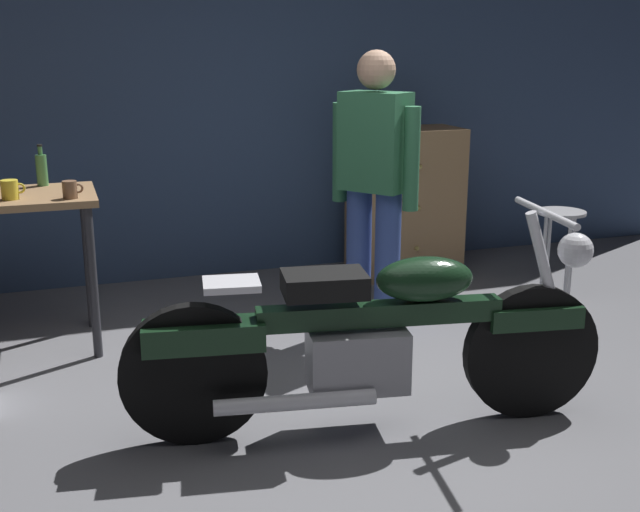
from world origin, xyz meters
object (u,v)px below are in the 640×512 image
Objects in this scene: bottle at (42,169)px; wooden_dresser at (405,202)px; motorcycle at (372,336)px; person_standing at (374,182)px; mug_yellow_tall at (10,190)px; shop_stool at (560,232)px; mug_brown_stoneware at (70,190)px.

wooden_dresser is at bearing 10.39° from bottle.
motorcycle is 1.32m from person_standing.
motorcycle is 2.12m from mug_yellow_tall.
person_standing reaches higher than mug_yellow_tall.
shop_stool is 3.28m from bottle.
mug_brown_stoneware is at bearing 141.18° from motorcycle.
shop_stool is at bearing -9.52° from bottle.
mug_yellow_tall is (-3.36, 0.15, 0.45)m from shop_stool.
wooden_dresser reaches higher than motorcycle.
shop_stool is at bearing -1.44° from mug_brown_stoneware.
wooden_dresser is at bearing 71.23° from motorcycle.
mug_yellow_tall is (-0.30, 0.07, 0.00)m from mug_brown_stoneware.
bottle is at bearing -169.61° from wooden_dresser.
mug_brown_stoneware is 0.48m from bottle.
wooden_dresser is 2.62m from bottle.
bottle is (-0.14, 0.46, 0.05)m from mug_brown_stoneware.
person_standing reaches higher than bottle.
person_standing is 13.44× the size of mug_yellow_tall.
person_standing is 6.93× the size of bottle.
shop_stool is 5.15× the size of mug_yellow_tall.
wooden_dresser is (1.19, 2.26, 0.10)m from motorcycle.
wooden_dresser is (0.72, 1.12, -0.38)m from person_standing.
motorcycle is 17.50× the size of mug_yellow_tall.
wooden_dresser is 10.07× the size of mug_brown_stoneware.
mug_yellow_tall is at bearing 166.21° from mug_brown_stoneware.
shop_stool is at bearing -120.86° from person_standing.
wooden_dresser reaches higher than shop_stool.
wooden_dresser is 2.86m from mug_yellow_tall.
mug_yellow_tall is 0.52× the size of bottle.
person_standing is 1.52× the size of wooden_dresser.
motorcycle is at bearing 121.74° from person_standing.
wooden_dresser is (-0.66, 1.00, 0.05)m from shop_stool.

